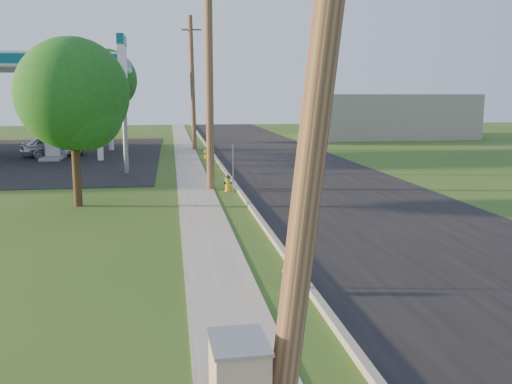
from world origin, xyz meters
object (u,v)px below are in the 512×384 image
hydrant_far (206,154)px  fuel_pump_ne (53,147)px  tree_lot (107,82)px  utility_pole_near (327,14)px  car_silver (53,146)px  hydrant_near (288,279)px  hydrant_mid (228,183)px  utility_pole_mid (209,70)px  utility_pole_far (192,83)px  fuel_pump_se (65,142)px  price_pylon (122,65)px  tree_verge (75,98)px

hydrant_far → fuel_pump_ne: bearing=170.4°
tree_lot → hydrant_far: 16.40m
utility_pole_near → car_silver: 33.88m
utility_pole_near → hydrant_near: size_ratio=14.21×
utility_pole_near → car_silver: utility_pole_near is taller
hydrant_mid → utility_pole_mid: bearing=136.6°
hydrant_near → car_silver: 29.18m
hydrant_far → car_silver: (-9.67, 2.95, 0.33)m
hydrant_far → car_silver: size_ratio=0.18×
car_silver → utility_pole_near: bearing=175.0°
utility_pole_far → fuel_pump_ne: (-8.90, -5.00, -4.08)m
utility_pole_near → hydrant_mid: size_ratio=13.22×
fuel_pump_se → car_silver: bearing=-95.6°
utility_pole_near → hydrant_near: utility_pole_near is taller
fuel_pump_ne → hydrant_near: bearing=-69.9°
utility_pole_far → hydrant_mid: 19.17m
utility_pole_mid → hydrant_far: 12.31m
tree_lot → utility_pole_far: bearing=-47.6°
tree_lot → hydrant_near: (7.37, -38.50, -4.64)m
tree_lot → car_silver: size_ratio=1.92×
utility_pole_near → fuel_pump_se: 36.34m
hydrant_mid → price_pylon: bearing=126.7°
hydrant_mid → tree_lot: bearing=105.9°
tree_verge → hydrant_near: (5.54, -10.10, -3.52)m
utility_pole_near → fuel_pump_se: bearing=104.3°
price_pylon → utility_pole_far: bearing=72.7°
price_pylon → hydrant_mid: bearing=-53.3°
hydrant_near → car_silver: (-9.80, 27.49, 0.36)m
utility_pole_far → hydrant_far: (0.51, -6.59, -4.45)m
utility_pole_near → fuel_pump_ne: bearing=106.0°
utility_pole_far → fuel_pump_ne: 10.99m
fuel_pump_ne → fuel_pump_se: (0.00, 4.00, 0.00)m
utility_pole_far → car_silver: bearing=-158.3°
utility_pole_far → tree_verge: (-4.90, -21.02, -0.96)m
tree_verge → tree_lot: bearing=93.7°
utility_pole_mid → tree_lot: utility_pole_mid is taller
utility_pole_mid → price_pylon: utility_pole_mid is taller
price_pylon → car_silver: (-5.26, 8.86, -4.75)m
utility_pole_mid → car_silver: bearing=122.5°
fuel_pump_se → price_pylon: size_ratio=0.47×
price_pylon → tree_verge: price_pylon is taller
fuel_pump_ne → price_pylon: bearing=-56.3°
hydrant_far → car_silver: bearing=163.0°
utility_pole_far → tree_lot: size_ratio=1.23×
utility_pole_near → tree_lot: 43.89m
fuel_pump_ne → tree_lot: 13.26m
fuel_pump_ne → tree_verge: (4.00, -16.02, 3.12)m
fuel_pump_ne → hydrant_near: (9.54, -26.12, -0.40)m
utility_pole_near → car_silver: bearing=105.8°
hydrant_near → hydrant_mid: hydrant_mid is taller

